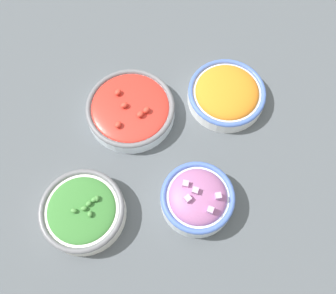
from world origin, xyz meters
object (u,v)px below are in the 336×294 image
(bowl_broccoli, at_px, (83,211))
(bowl_carrots, at_px, (227,94))
(bowl_cherry_tomatoes, at_px, (131,109))
(bowl_red_onion, at_px, (197,198))

(bowl_broccoli, bearing_deg, bowl_carrots, 36.69)
(bowl_carrots, height_order, bowl_cherry_tomatoes, bowl_cherry_tomatoes)
(bowl_carrots, relative_size, bowl_cherry_tomatoes, 0.89)
(bowl_red_onion, bearing_deg, bowl_cherry_tomatoes, 119.55)
(bowl_broccoli, height_order, bowl_red_onion, bowl_red_onion)
(bowl_cherry_tomatoes, bearing_deg, bowl_red_onion, -60.45)
(bowl_red_onion, bearing_deg, bowl_carrots, 68.08)
(bowl_carrots, distance_m, bowl_cherry_tomatoes, 0.23)
(bowl_cherry_tomatoes, bearing_deg, bowl_broccoli, -115.40)
(bowl_red_onion, bearing_deg, bowl_broccoli, -178.88)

